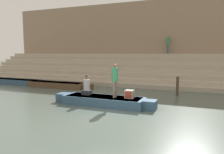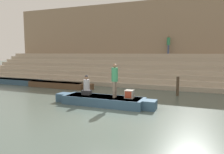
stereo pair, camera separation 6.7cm
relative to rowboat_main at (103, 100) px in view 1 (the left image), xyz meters
The scene contains 11 objects.
ground_plane 2.33m from the rowboat_main, 62.44° to the right, with size 120.00×120.00×0.00m, color #47544C.
ghat_steps 9.44m from the rowboat_main, 83.47° to the left, with size 36.00×5.50×2.63m.
back_wall 12.49m from the rowboat_main, 84.86° to the left, with size 34.20×1.28×7.80m.
rowboat_main is the anchor object (origin of this frame).
person_standing 1.36m from the rowboat_main, ahead, with size 0.33×0.33×1.72m.
person_rowing 1.24m from the rowboat_main, behind, with size 0.46×0.36×1.08m.
tv_set 1.45m from the rowboat_main, ahead, with size 0.42×0.41×0.41m.
moored_boat_shore 7.01m from the rowboat_main, 145.82° to the left, with size 6.22×1.06×0.43m.
moored_boat_distant 11.36m from the rowboat_main, 158.45° to the left, with size 6.74×1.06×0.43m.
mooring_post 5.24m from the rowboat_main, 50.32° to the left, with size 0.18×0.18×1.22m, color #473828.
person_on_steps 11.60m from the rowboat_main, 81.00° to the left, with size 0.31×0.31×1.69m.
Camera 1 is at (3.53, -8.16, 2.73)m, focal length 35.00 mm.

